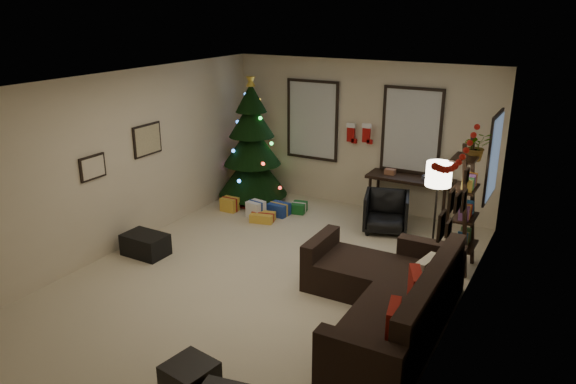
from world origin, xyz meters
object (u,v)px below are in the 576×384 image
at_px(sofa, 389,300).
at_px(desk, 410,182).
at_px(desk_chair, 386,212).
at_px(bookshelf, 467,209).
at_px(christmas_tree, 252,149).

distance_m(sofa, desk, 3.41).
xyz_separation_m(desk_chair, bookshelf, (1.42, -0.81, 0.58)).
height_order(sofa, desk, sofa).
bearing_deg(sofa, desk_chair, 109.95).
distance_m(christmas_tree, desk, 3.00).
xyz_separation_m(christmas_tree, desk, (2.96, 0.40, -0.32)).
bearing_deg(desk, sofa, -76.71).
height_order(christmas_tree, sofa, christmas_tree).
xyz_separation_m(desk, desk_chair, (-0.18, -0.65, -0.36)).
xyz_separation_m(christmas_tree, sofa, (3.74, -2.90, -0.73)).
height_order(desk, bookshelf, bookshelf).
height_order(christmas_tree, bookshelf, christmas_tree).
relative_size(christmas_tree, desk, 1.67).
distance_m(christmas_tree, sofa, 4.78).
bearing_deg(bookshelf, christmas_tree, 165.72).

